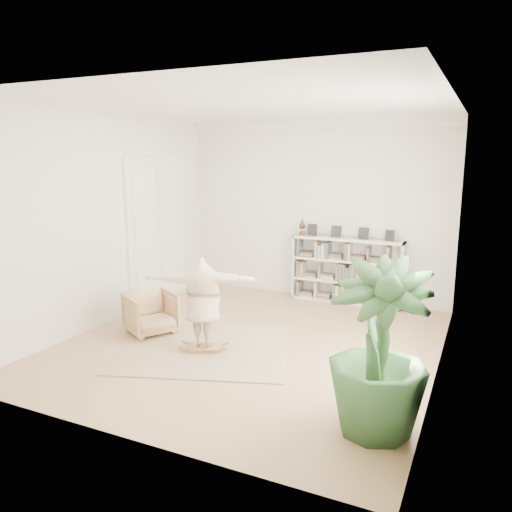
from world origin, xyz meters
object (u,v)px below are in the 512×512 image
at_px(armchair, 151,313).
at_px(rocker_board, 204,347).
at_px(houseplant, 378,349).
at_px(bookshelf, 346,271).
at_px(person, 203,300).

distance_m(armchair, rocker_board, 1.28).
bearing_deg(rocker_board, houseplant, -41.02).
xyz_separation_m(bookshelf, person, (-1.24, -3.44, 0.17)).
height_order(rocker_board, houseplant, houseplant).
relative_size(person, houseplant, 0.90).
xyz_separation_m(bookshelf, rocker_board, (-1.24, -3.44, -0.57)).
distance_m(rocker_board, person, 0.74).
xyz_separation_m(armchair, rocker_board, (1.20, -0.33, -0.28)).
bearing_deg(houseplant, armchair, 159.94).
height_order(bookshelf, person, bookshelf).
height_order(bookshelf, rocker_board, bookshelf).
distance_m(person, houseplant, 3.02).
height_order(rocker_board, person, person).
bearing_deg(bookshelf, rocker_board, -109.79).
relative_size(rocker_board, houseplant, 0.30).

